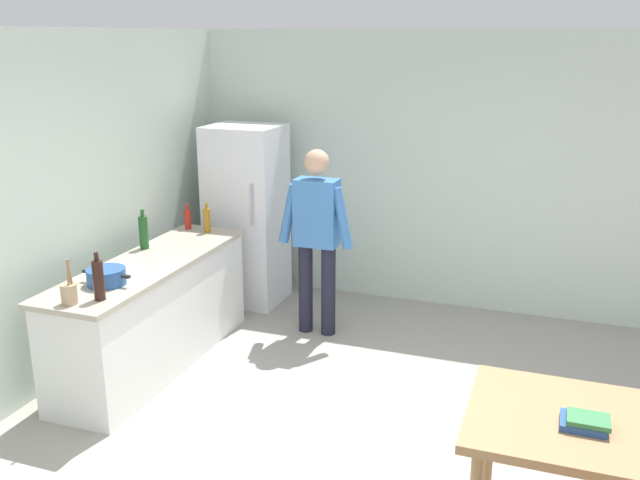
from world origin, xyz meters
The scene contains 14 objects.
ground_plane centered at (0.00, 0.00, 0.00)m, with size 14.00×14.00×0.00m, color #9E998E.
wall_back centered at (0.00, 3.00, 1.35)m, with size 6.40×0.12×2.70m, color silver.
wall_left centered at (-2.60, 0.20, 1.35)m, with size 0.12×5.60×2.70m, color silver.
kitchen_counter centered at (-2.00, 0.80, 0.45)m, with size 0.64×2.20×0.90m.
refrigerator centered at (-1.90, 2.40, 0.90)m, with size 0.70×0.67×1.80m.
person centered at (-0.95, 1.85, 0.98)m, with size 0.70×0.22×1.70m.
dining_table centered at (1.40, -0.30, 0.67)m, with size 1.40×0.90×0.75m.
cooking_pot centered at (-1.99, 0.23, 0.96)m, with size 0.40×0.28×0.12m.
utensil_jar centered at (-1.99, -0.17, 0.98)m, with size 0.11×0.11×0.32m.
bottle_oil_amber centered at (-1.97, 1.71, 1.02)m, with size 0.06×0.06×0.28m.
bottle_wine_dark centered at (-1.84, -0.04, 1.05)m, with size 0.08×0.08×0.34m.
bottle_sauce_red centered at (-2.20, 1.75, 1.00)m, with size 0.06×0.06×0.24m.
bottle_wine_green centered at (-2.23, 1.08, 1.05)m, with size 0.08×0.08×0.34m.
book_stack centered at (1.28, -0.37, 0.78)m, with size 0.24×0.19×0.06m.
Camera 1 is at (1.06, -3.69, 2.64)m, focal length 38.77 mm.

